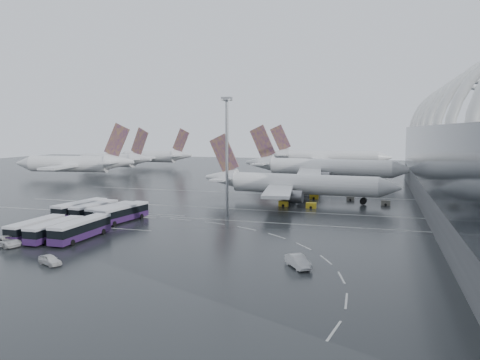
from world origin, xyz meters
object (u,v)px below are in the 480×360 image
(airliner_gate_b, at_px, (321,168))
(bus_row_near_b, at_px, (94,210))
(jet_remote_far, at_px, (155,157))
(gse_cart_belly_e, at_px, (314,197))
(gse_cart_belly_d, at_px, (386,203))
(jet_remote_west, at_px, (76,164))
(van_curve_c, at_px, (298,261))
(gse_cart_belly_b, at_px, (350,198))
(jet_remote_mid, at_px, (113,160))
(bus_row_far_a, at_px, (36,228))
(van_curve_a, at_px, (6,241))
(bus_row_near_d, at_px, (122,213))
(floodlight_mast, at_px, (227,142))
(airliner_main, at_px, (294,184))
(airliner_gate_c, at_px, (326,157))
(bus_row_far_c, at_px, (81,229))
(bus_row_near_c, at_px, (111,212))
(gse_cart_belly_c, at_px, (284,204))
(bus_row_far_b, at_px, (55,230))
(bus_row_near_a, at_px, (80,209))
(gse_cart_belly_a, at_px, (311,205))
(van_curve_b, at_px, (50,260))

(airliner_gate_b, height_order, bus_row_near_b, airliner_gate_b)
(jet_remote_far, distance_m, gse_cart_belly_e, 130.85)
(bus_row_near_b, relative_size, gse_cart_belly_d, 5.69)
(jet_remote_west, relative_size, van_curve_c, 9.31)
(bus_row_near_b, bearing_deg, gse_cart_belly_d, -53.91)
(gse_cart_belly_b, bearing_deg, jet_remote_mid, 151.68)
(bus_row_far_a, height_order, van_curve_a, bus_row_far_a)
(bus_row_near_d, height_order, floodlight_mast, floodlight_mast)
(airliner_main, xyz_separation_m, bus_row_near_b, (-37.40, -35.88, -2.77))
(jet_remote_west, height_order, van_curve_a, jet_remote_west)
(airliner_gate_c, xyz_separation_m, jet_remote_far, (-86.16, -13.35, -0.31))
(bus_row_far_c, bearing_deg, bus_row_near_c, 16.07)
(van_curve_a, bearing_deg, gse_cart_belly_c, -20.27)
(bus_row_near_d, distance_m, bus_row_far_b, 17.42)
(airliner_main, relative_size, gse_cart_belly_b, 26.37)
(floodlight_mast, bearing_deg, bus_row_near_b, -157.05)
(airliner_gate_b, bearing_deg, floodlight_mast, -94.60)
(bus_row_far_b, bearing_deg, gse_cart_belly_b, -36.94)
(jet_remote_mid, height_order, van_curve_a, jet_remote_mid)
(van_curve_a, bearing_deg, bus_row_near_a, 22.59)
(floodlight_mast, distance_m, gse_cart_belly_b, 42.48)
(gse_cart_belly_d, bearing_deg, airliner_main, 179.40)
(bus_row_near_b, relative_size, gse_cart_belly_a, 5.32)
(jet_remote_west, distance_m, bus_row_near_a, 87.16)
(jet_remote_far, xyz_separation_m, bus_row_far_c, (61.56, -150.10, -3.20))
(jet_remote_west, bearing_deg, airliner_main, 152.41)
(bus_row_near_c, distance_m, van_curve_a, 25.51)
(airliner_main, height_order, jet_remote_mid, jet_remote_mid)
(airliner_gate_c, relative_size, gse_cart_belly_e, 25.40)
(bus_row_far_c, height_order, gse_cart_belly_a, bus_row_far_c)
(floodlight_mast, relative_size, gse_cart_belly_a, 10.65)
(jet_remote_far, height_order, bus_row_near_c, jet_remote_far)
(gse_cart_belly_c, distance_m, gse_cart_belly_d, 26.05)
(jet_remote_far, distance_m, van_curve_b, 177.74)
(jet_remote_mid, xyz_separation_m, bus_row_far_b, (62.01, -119.55, -3.45))
(bus_row_near_d, bearing_deg, gse_cart_belly_e, -29.52)
(van_curve_c, distance_m, gse_cart_belly_c, 52.25)
(floodlight_mast, distance_m, gse_cart_belly_e, 37.36)
(airliner_main, height_order, airliner_gate_c, airliner_gate_c)
(bus_row_near_c, bearing_deg, gse_cart_belly_e, -32.84)
(van_curve_c, bearing_deg, gse_cart_belly_e, 61.04)
(bus_row_near_a, xyz_separation_m, van_curve_a, (3.83, -25.56, -1.04))
(floodlight_mast, xyz_separation_m, gse_cart_belly_a, (16.81, 14.67, -15.81))
(van_curve_b, bearing_deg, airliner_gate_c, 16.72)
(jet_remote_far, relative_size, gse_cart_belly_c, 18.93)
(gse_cart_belly_a, xyz_separation_m, gse_cart_belly_e, (-1.36, 15.44, -0.02))
(jet_remote_mid, distance_m, bus_row_near_b, 115.37)
(bus_row_near_c, bearing_deg, bus_row_near_a, 96.04)
(jet_remote_far, distance_m, gse_cart_belly_c, 137.54)
(bus_row_far_c, bearing_deg, van_curve_b, -160.01)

